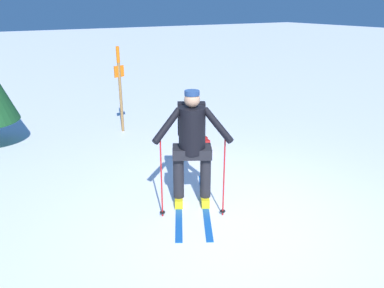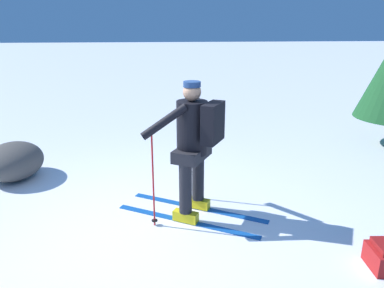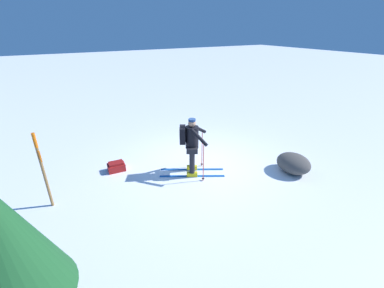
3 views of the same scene
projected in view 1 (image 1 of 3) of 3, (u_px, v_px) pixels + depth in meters
ground_plane at (232, 216)px, 5.04m from camera, size 80.00×80.00×0.00m
skier at (192, 141)px, 5.03m from camera, size 1.29×1.83×1.65m
dropped_backpack at (197, 142)px, 7.38m from camera, size 0.37×0.50×0.27m
trail_marker at (120, 82)px, 8.01m from camera, size 0.24×0.09×1.86m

